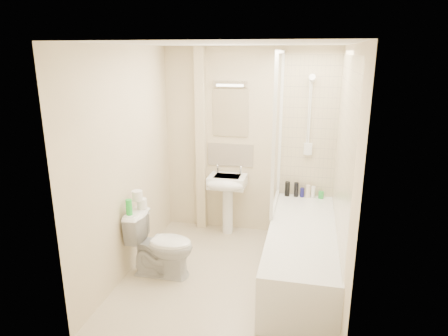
# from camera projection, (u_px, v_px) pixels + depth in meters

# --- Properties ---
(floor) EXTENTS (2.50, 2.50, 0.00)m
(floor) POSITION_uv_depth(u_px,v_px,m) (229.00, 277.00, 4.30)
(floor) COLOR beige
(floor) RESTS_ON ground
(wall_back) EXTENTS (2.20, 0.02, 2.40)m
(wall_back) POSITION_uv_depth(u_px,v_px,m) (249.00, 143.00, 5.13)
(wall_back) COLOR beige
(wall_back) RESTS_ON ground
(wall_left) EXTENTS (0.02, 2.50, 2.40)m
(wall_left) POSITION_uv_depth(u_px,v_px,m) (127.00, 164.00, 4.19)
(wall_left) COLOR beige
(wall_left) RESTS_ON ground
(wall_right) EXTENTS (0.02, 2.50, 2.40)m
(wall_right) POSITION_uv_depth(u_px,v_px,m) (344.00, 177.00, 3.73)
(wall_right) COLOR beige
(wall_right) RESTS_ON ground
(ceiling) EXTENTS (2.20, 2.50, 0.02)m
(ceiling) POSITION_uv_depth(u_px,v_px,m) (230.00, 44.00, 3.62)
(ceiling) COLOR white
(ceiling) RESTS_ON wall_back
(tile_back) EXTENTS (0.70, 0.01, 1.75)m
(tile_back) POSITION_uv_depth(u_px,v_px,m) (309.00, 128.00, 4.90)
(tile_back) COLOR beige
(tile_back) RESTS_ON wall_back
(tile_right) EXTENTS (0.01, 2.10, 1.75)m
(tile_right) POSITION_uv_depth(u_px,v_px,m) (343.00, 149.00, 3.86)
(tile_right) COLOR beige
(tile_right) RESTS_ON wall_right
(pipe_boxing) EXTENTS (0.12, 0.12, 2.40)m
(pipe_boxing) POSITION_uv_depth(u_px,v_px,m) (201.00, 142.00, 5.20)
(pipe_boxing) COLOR beige
(pipe_boxing) RESTS_ON ground
(splashback) EXTENTS (0.60, 0.02, 0.30)m
(splashback) POSITION_uv_depth(u_px,v_px,m) (230.00, 155.00, 5.22)
(splashback) COLOR beige
(splashback) RESTS_ON wall_back
(mirror) EXTENTS (0.46, 0.01, 0.60)m
(mirror) POSITION_uv_depth(u_px,v_px,m) (231.00, 113.00, 5.06)
(mirror) COLOR white
(mirror) RESTS_ON wall_back
(strip_light) EXTENTS (0.42, 0.07, 0.07)m
(strip_light) POSITION_uv_depth(u_px,v_px,m) (230.00, 84.00, 4.94)
(strip_light) COLOR silver
(strip_light) RESTS_ON wall_back
(bathtub) EXTENTS (0.70, 2.10, 0.55)m
(bathtub) POSITION_uv_depth(u_px,v_px,m) (302.00, 251.00, 4.25)
(bathtub) COLOR white
(bathtub) RESTS_ON ground
(shower_screen) EXTENTS (0.04, 0.92, 1.80)m
(shower_screen) POSITION_uv_depth(u_px,v_px,m) (278.00, 132.00, 4.56)
(shower_screen) COLOR white
(shower_screen) RESTS_ON bathtub
(shower_fixture) EXTENTS (0.10, 0.16, 0.99)m
(shower_fixture) POSITION_uv_depth(u_px,v_px,m) (310.00, 119.00, 4.83)
(shower_fixture) COLOR white
(shower_fixture) RESTS_ON wall_back
(pedestal_sink) EXTENTS (0.47, 0.45, 0.91)m
(pedestal_sink) POSITION_uv_depth(u_px,v_px,m) (227.00, 189.00, 5.12)
(pedestal_sink) COLOR white
(pedestal_sink) RESTS_ON ground
(bottle_black_a) EXTENTS (0.06, 0.06, 0.19)m
(bottle_black_a) POSITION_uv_depth(u_px,v_px,m) (287.00, 189.00, 5.10)
(bottle_black_a) COLOR black
(bottle_black_a) RESTS_ON bathtub
(bottle_black_b) EXTENTS (0.06, 0.06, 0.19)m
(bottle_black_b) POSITION_uv_depth(u_px,v_px,m) (296.00, 190.00, 5.07)
(bottle_black_b) COLOR black
(bottle_black_b) RESTS_ON bathtub
(bottle_blue) EXTENTS (0.05, 0.05, 0.12)m
(bottle_blue) POSITION_uv_depth(u_px,v_px,m) (302.00, 192.00, 5.07)
(bottle_blue) COLOR navy
(bottle_blue) RESTS_ON bathtub
(bottle_cream) EXTENTS (0.06, 0.06, 0.16)m
(bottle_cream) POSITION_uv_depth(u_px,v_px,m) (308.00, 191.00, 5.05)
(bottle_cream) COLOR beige
(bottle_cream) RESTS_ON bathtub
(bottle_white_b) EXTENTS (0.05, 0.05, 0.15)m
(bottle_white_b) POSITION_uv_depth(u_px,v_px,m) (313.00, 192.00, 5.04)
(bottle_white_b) COLOR white
(bottle_white_b) RESTS_ON bathtub
(bottle_green) EXTENTS (0.06, 0.06, 0.09)m
(bottle_green) POSITION_uv_depth(u_px,v_px,m) (321.00, 195.00, 5.02)
(bottle_green) COLOR green
(bottle_green) RESTS_ON bathtub
(toilet) EXTENTS (0.40, 0.69, 0.70)m
(toilet) POSITION_uv_depth(u_px,v_px,m) (161.00, 244.00, 4.26)
(toilet) COLOR white
(toilet) RESTS_ON ground
(toilet_roll_lower) EXTENTS (0.11, 0.11, 0.11)m
(toilet_roll_lower) POSITION_uv_depth(u_px,v_px,m) (142.00, 204.00, 4.29)
(toilet_roll_lower) COLOR white
(toilet_roll_lower) RESTS_ON toilet
(toilet_roll_upper) EXTENTS (0.11, 0.11, 0.11)m
(toilet_roll_upper) POSITION_uv_depth(u_px,v_px,m) (137.00, 196.00, 4.22)
(toilet_roll_upper) COLOR white
(toilet_roll_upper) RESTS_ON toilet_roll_lower
(green_bottle) EXTENTS (0.06, 0.06, 0.17)m
(green_bottle) POSITION_uv_depth(u_px,v_px,m) (129.00, 207.00, 4.11)
(green_bottle) COLOR green
(green_bottle) RESTS_ON toilet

